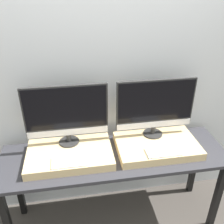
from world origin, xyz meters
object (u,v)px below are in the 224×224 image
at_px(keyboard_right, 163,152).
at_px(keyboard_left, 70,162).
at_px(monitor_left, 66,113).
at_px(monitor_right, 155,106).

bearing_deg(keyboard_right, keyboard_left, 180.00).
bearing_deg(monitor_left, monitor_right, 0.00).
bearing_deg(monitor_left, keyboard_left, -90.00).
distance_m(monitor_left, keyboard_left, 0.38).
bearing_deg(monitor_right, keyboard_right, -90.00).
height_order(monitor_left, monitor_right, same).
distance_m(monitor_right, keyboard_right, 0.38).
bearing_deg(keyboard_left, keyboard_right, 0.00).
xyz_separation_m(monitor_left, keyboard_right, (0.72, -0.26, -0.27)).
xyz_separation_m(keyboard_left, monitor_right, (0.72, 0.26, 0.27)).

